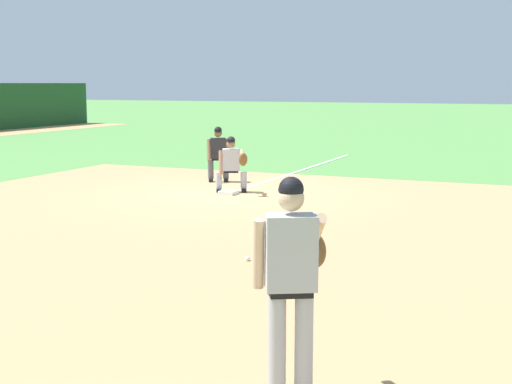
# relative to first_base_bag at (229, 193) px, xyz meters

# --- Properties ---
(ground_plane) EXTENTS (160.00, 160.00, 0.00)m
(ground_plane) POSITION_rel_first_base_bag_xyz_m (0.00, 0.00, -0.04)
(ground_plane) COLOR #518942
(infield_dirt_patch) EXTENTS (18.00, 18.00, 0.01)m
(infield_dirt_patch) POSITION_rel_first_base_bag_xyz_m (-4.88, -2.60, -0.04)
(infield_dirt_patch) COLOR tan
(infield_dirt_patch) RESTS_ON ground
(foul_line_stripe) EXTENTS (10.10, 0.10, 0.00)m
(foul_line_stripe) POSITION_rel_first_base_bag_xyz_m (5.05, 0.00, -0.04)
(foul_line_stripe) COLOR white
(foul_line_stripe) RESTS_ON ground
(first_base_bag) EXTENTS (0.38, 0.38, 0.09)m
(first_base_bag) POSITION_rel_first_base_bag_xyz_m (0.00, 0.00, 0.00)
(first_base_bag) COLOR white
(first_base_bag) RESTS_ON ground
(baseball) EXTENTS (0.07, 0.07, 0.07)m
(baseball) POSITION_rel_first_base_bag_xyz_m (-5.61, -2.97, -0.01)
(baseball) COLOR white
(baseball) RESTS_ON ground
(pitcher) EXTENTS (0.83, 0.58, 1.86)m
(pitcher) POSITION_rel_first_base_bag_xyz_m (-9.72, -5.19, 1.01)
(pitcher) COLOR black
(pitcher) RESTS_ON ground
(first_baseman) EXTENTS (0.83, 1.01, 1.34)m
(first_baseman) POSITION_rel_first_base_bag_xyz_m (0.32, 0.06, 0.69)
(first_baseman) COLOR black
(first_baseman) RESTS_ON ground
(umpire) EXTENTS (0.62, 0.67, 1.46)m
(umpire) POSITION_rel_first_base_bag_xyz_m (1.88, 1.19, 0.75)
(umpire) COLOR black
(umpire) RESTS_ON ground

